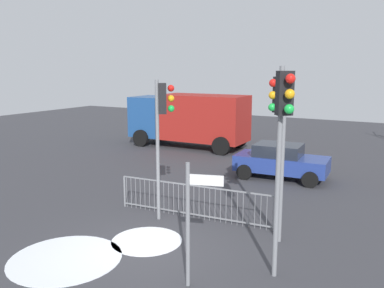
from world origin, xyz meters
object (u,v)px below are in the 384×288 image
Objects in this scene: traffic_light_rear_left at (283,127)px; car_blue_far at (281,161)px; traffic_light_mid_left at (162,118)px; delivery_truck at (189,118)px; direction_sign_post at (191,218)px; traffic_light_foreground_left at (280,121)px.

traffic_light_rear_left reaches higher than car_blue_far.
traffic_light_mid_left is 11.80m from delivery_truck.
direction_sign_post reaches higher than car_blue_far.
traffic_light_rear_left is at bearing 31.38° from traffic_light_mid_left.
delivery_truck is at bearing 145.25° from car_blue_far.
traffic_light_foreground_left reaches higher than traffic_light_mid_left.
traffic_light_rear_left is at bearing 125.98° from delivery_truck.
direction_sign_post is at bearing -87.55° from car_blue_far.
traffic_light_foreground_left reaches higher than delivery_truck.
car_blue_far is at bearing 129.77° from traffic_light_mid_left.
delivery_truck is at bearing -21.08° from traffic_light_foreground_left.
traffic_light_rear_left reaches higher than traffic_light_mid_left.
traffic_light_mid_left is 0.92× the size of traffic_light_rear_left.
traffic_light_foreground_left is at bearing 55.04° from traffic_light_mid_left.
delivery_truck is at bearing -93.42° from traffic_light_rear_left.
direction_sign_post is at bearing 6.64° from traffic_light_mid_left.
traffic_light_rear_left reaches higher than delivery_truck.
direction_sign_post is (-1.51, -1.19, -1.87)m from traffic_light_rear_left.
traffic_light_foreground_left reaches higher than direction_sign_post.
car_blue_far is (-2.48, 8.21, -2.64)m from traffic_light_rear_left.
car_blue_far is 0.55× the size of delivery_truck.
traffic_light_rear_left is 1.71× the size of direction_sign_post.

